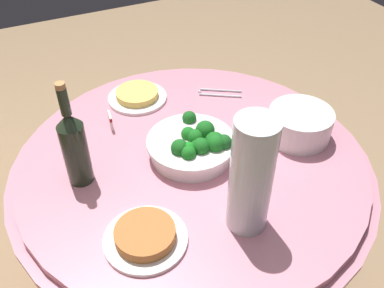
{
  "coord_description": "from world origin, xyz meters",
  "views": [
    {
      "loc": [
        -0.9,
        0.44,
        1.64
      ],
      "look_at": [
        0.0,
        0.0,
        0.79
      ],
      "focal_mm": 39.55,
      "sensor_mm": 36.0,
      "label": 1
    }
  ],
  "objects": [
    {
      "name": "plate_stack",
      "position": [
        -0.06,
        -0.36,
        0.79
      ],
      "size": [
        0.21,
        0.21,
        0.1
      ],
      "color": "white",
      "rests_on": "buffet_table"
    },
    {
      "name": "buffet_table",
      "position": [
        0.0,
        0.0,
        0.38
      ],
      "size": [
        1.16,
        1.16,
        0.74
      ],
      "color": "maroon",
      "rests_on": "ground_plane"
    },
    {
      "name": "food_plate_peanuts",
      "position": [
        -0.24,
        0.25,
        0.76
      ],
      "size": [
        0.22,
        0.22,
        0.04
      ],
      "color": "white",
      "rests_on": "buffet_table"
    },
    {
      "name": "serving_tongs",
      "position": [
        0.28,
        -0.25,
        0.74
      ],
      "size": [
        0.12,
        0.16,
        0.01
      ],
      "color": "silver",
      "rests_on": "buffet_table"
    },
    {
      "name": "ground_plane",
      "position": [
        0.0,
        0.0,
        0.0
      ],
      "size": [
        6.0,
        6.0,
        0.0
      ],
      "primitive_type": "plane",
      "color": "#9E7F5B"
    },
    {
      "name": "decorative_fruit_vase",
      "position": [
        -0.3,
        -0.02,
        0.89
      ],
      "size": [
        0.11,
        0.11,
        0.34
      ],
      "color": "silver",
      "rests_on": "buffet_table"
    },
    {
      "name": "broccoli_bowl",
      "position": [
        -0.0,
        -0.01,
        0.78
      ],
      "size": [
        0.28,
        0.28,
        0.11
      ],
      "color": "white",
      "rests_on": "buffet_table"
    },
    {
      "name": "food_plate_noodles",
      "position": [
        0.38,
        0.04,
        0.76
      ],
      "size": [
        0.22,
        0.22,
        0.04
      ],
      "color": "white",
      "rests_on": "buffet_table"
    },
    {
      "name": "wine_bottle",
      "position": [
        0.05,
        0.34,
        0.87
      ],
      "size": [
        0.07,
        0.07,
        0.34
      ],
      "color": "#222F1F",
      "rests_on": "buffet_table"
    },
    {
      "name": "label_placard_front",
      "position": [
        0.26,
        0.19,
        0.77
      ],
      "size": [
        0.05,
        0.02,
        0.05
      ],
      "color": "white",
      "rests_on": "buffet_table"
    }
  ]
}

